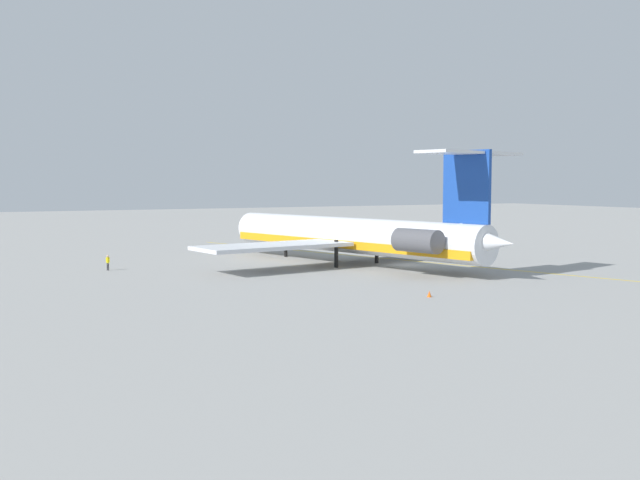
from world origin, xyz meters
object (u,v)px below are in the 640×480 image
main_jetliner (357,235)px  safety_cone_nose (319,242)px  ground_crew_near_nose (108,261)px  ground_crew_near_tail (346,239)px  safety_cone_wingtip (429,294)px

main_jetliner → safety_cone_nose: bearing=-33.4°
ground_crew_near_nose → safety_cone_nose: bearing=-23.5°
main_jetliner → safety_cone_nose: size_ratio=81.36×
ground_crew_near_tail → safety_cone_wingtip: bearing=26.8°
ground_crew_near_nose → safety_cone_nose: 43.41m
ground_crew_near_nose → safety_cone_wingtip: ground_crew_near_nose is taller
ground_crew_near_nose → ground_crew_near_tail: 42.90m
safety_cone_nose → ground_crew_near_tail: bearing=-159.6°
ground_crew_near_tail → safety_cone_wingtip: ground_crew_near_tail is taller
safety_cone_nose → safety_cone_wingtip: 56.45m
ground_crew_near_tail → safety_cone_wingtip: (-48.44, 19.20, -0.78)m
ground_crew_near_nose → safety_cone_nose: ground_crew_near_nose is taller
main_jetliner → safety_cone_wingtip: main_jetliner is taller
safety_cone_nose → safety_cone_wingtip: size_ratio=1.00×
ground_crew_near_nose → main_jetliner: bearing=-69.9°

